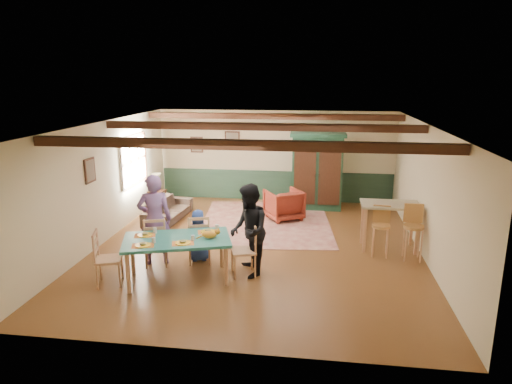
# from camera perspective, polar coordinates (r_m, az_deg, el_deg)

# --- Properties ---
(floor) EXTENTS (8.00, 8.00, 0.00)m
(floor) POSITION_cam_1_polar(r_m,az_deg,el_deg) (10.17, 0.21, -6.85)
(floor) COLOR brown
(floor) RESTS_ON ground
(wall_back) EXTENTS (7.00, 0.02, 2.70)m
(wall_back) POSITION_cam_1_polar(r_m,az_deg,el_deg) (13.66, 2.45, 4.51)
(wall_back) COLOR beige
(wall_back) RESTS_ON floor
(wall_left) EXTENTS (0.02, 8.00, 2.70)m
(wall_left) POSITION_cam_1_polar(r_m,az_deg,el_deg) (10.79, -18.54, 1.13)
(wall_left) COLOR beige
(wall_left) RESTS_ON floor
(wall_right) EXTENTS (0.02, 8.00, 2.70)m
(wall_right) POSITION_cam_1_polar(r_m,az_deg,el_deg) (9.94, 20.64, -0.13)
(wall_right) COLOR beige
(wall_right) RESTS_ON floor
(ceiling) EXTENTS (7.00, 8.00, 0.02)m
(ceiling) POSITION_cam_1_polar(r_m,az_deg,el_deg) (9.54, 0.23, 8.46)
(ceiling) COLOR white
(ceiling) RESTS_ON wall_back
(wainscot_back) EXTENTS (6.95, 0.03, 0.90)m
(wainscot_back) POSITION_cam_1_polar(r_m,az_deg,el_deg) (13.82, 2.40, 0.81)
(wainscot_back) COLOR #1C3326
(wainscot_back) RESTS_ON floor
(ceiling_beam_front) EXTENTS (6.95, 0.16, 0.16)m
(ceiling_beam_front) POSITION_cam_1_polar(r_m,az_deg,el_deg) (7.29, -2.17, 5.92)
(ceiling_beam_front) COLOR black
(ceiling_beam_front) RESTS_ON ceiling
(ceiling_beam_mid) EXTENTS (6.95, 0.16, 0.16)m
(ceiling_beam_mid) POSITION_cam_1_polar(r_m,az_deg,el_deg) (9.94, 0.54, 8.17)
(ceiling_beam_mid) COLOR black
(ceiling_beam_mid) RESTS_ON ceiling
(ceiling_beam_back) EXTENTS (6.95, 0.16, 0.16)m
(ceiling_beam_back) POSITION_cam_1_polar(r_m,az_deg,el_deg) (12.51, 2.07, 9.43)
(ceiling_beam_back) COLOR black
(ceiling_beam_back) RESTS_ON ceiling
(window_left) EXTENTS (0.06, 1.60, 1.30)m
(window_left) POSITION_cam_1_polar(r_m,az_deg,el_deg) (12.25, -15.03, 3.84)
(window_left) COLOR white
(window_left) RESTS_ON wall_left
(picture_left_wall) EXTENTS (0.04, 0.42, 0.52)m
(picture_left_wall) POSITION_cam_1_polar(r_m,az_deg,el_deg) (10.17, -20.03, 2.54)
(picture_left_wall) COLOR gray
(picture_left_wall) RESTS_ON wall_left
(picture_back_a) EXTENTS (0.45, 0.04, 0.55)m
(picture_back_a) POSITION_cam_1_polar(r_m,az_deg,el_deg) (13.74, -2.98, 6.46)
(picture_back_a) COLOR gray
(picture_back_a) RESTS_ON wall_back
(picture_back_b) EXTENTS (0.38, 0.04, 0.48)m
(picture_back_b) POSITION_cam_1_polar(r_m,az_deg,el_deg) (14.01, -7.42, 5.89)
(picture_back_b) COLOR gray
(picture_back_b) RESTS_ON wall_back
(dining_table) EXTENTS (2.14, 1.59, 0.80)m
(dining_table) POSITION_cam_1_polar(r_m,az_deg,el_deg) (8.61, -9.75, -8.27)
(dining_table) COLOR #216960
(dining_table) RESTS_ON floor
(dining_chair_far_left) EXTENTS (0.57, 0.58, 1.01)m
(dining_chair_far_left) POSITION_cam_1_polar(r_m,az_deg,el_deg) (9.30, -12.42, -5.96)
(dining_chair_far_left) COLOR tan
(dining_chair_far_left) RESTS_ON floor
(dining_chair_far_right) EXTENTS (0.57, 0.58, 1.01)m
(dining_chair_far_right) POSITION_cam_1_polar(r_m,az_deg,el_deg) (9.29, -7.15, -5.75)
(dining_chair_far_right) COLOR tan
(dining_chair_far_right) RESTS_ON floor
(dining_chair_end_left) EXTENTS (0.58, 0.57, 1.01)m
(dining_chair_end_left) POSITION_cam_1_polar(r_m,az_deg,el_deg) (8.67, -17.95, -7.86)
(dining_chair_end_left) COLOR tan
(dining_chair_end_left) RESTS_ON floor
(dining_chair_end_right) EXTENTS (0.58, 0.57, 1.01)m
(dining_chair_end_right) POSITION_cam_1_polar(r_m,az_deg,el_deg) (8.64, -1.58, -7.21)
(dining_chair_end_right) COLOR tan
(dining_chair_end_right) RESTS_ON floor
(person_man) EXTENTS (0.77, 0.62, 1.83)m
(person_man) POSITION_cam_1_polar(r_m,az_deg,el_deg) (9.25, -12.54, -3.38)
(person_man) COLOR #775490
(person_man) RESTS_ON floor
(person_woman) EXTENTS (0.89, 1.01, 1.75)m
(person_woman) POSITION_cam_1_polar(r_m,az_deg,el_deg) (8.52, -0.89, -4.84)
(person_woman) COLOR black
(person_woman) RESTS_ON floor
(person_child) EXTENTS (0.60, 0.48, 1.07)m
(person_child) POSITION_cam_1_polar(r_m,az_deg,el_deg) (9.36, -7.18, -5.41)
(person_child) COLOR navy
(person_child) RESTS_ON floor
(cat) EXTENTS (0.41, 0.26, 0.19)m
(cat) POSITION_cam_1_polar(r_m,az_deg,el_deg) (8.34, -5.86, -5.23)
(cat) COLOR orange
(cat) RESTS_ON dining_table
(place_setting_near_left) EXTENTS (0.50, 0.43, 0.11)m
(place_setting_near_left) POSITION_cam_1_polar(r_m,az_deg,el_deg) (8.22, -13.97, -6.19)
(place_setting_near_left) COLOR yellow
(place_setting_near_left) RESTS_ON dining_table
(place_setting_near_center) EXTENTS (0.50, 0.43, 0.11)m
(place_setting_near_center) POSITION_cam_1_polar(r_m,az_deg,el_deg) (8.19, -9.13, -6.01)
(place_setting_near_center) COLOR yellow
(place_setting_near_center) RESTS_ON dining_table
(place_setting_far_left) EXTENTS (0.50, 0.43, 0.11)m
(place_setting_far_left) POSITION_cam_1_polar(r_m,az_deg,el_deg) (8.72, -13.73, -4.98)
(place_setting_far_left) COLOR yellow
(place_setting_far_left) RESTS_ON dining_table
(place_setting_far_right) EXTENTS (0.50, 0.43, 0.11)m
(place_setting_far_right) POSITION_cam_1_polar(r_m,az_deg,el_deg) (8.71, -6.02, -4.67)
(place_setting_far_right) COLOR yellow
(place_setting_far_right) RESTS_ON dining_table
(area_rug) EXTENTS (3.62, 4.16, 0.01)m
(area_rug) POSITION_cam_1_polar(r_m,az_deg,el_deg) (11.81, 1.22, -3.77)
(area_rug) COLOR beige
(area_rug) RESTS_ON floor
(armoire) EXTENTS (1.54, 0.64, 2.16)m
(armoire) POSITION_cam_1_polar(r_m,az_deg,el_deg) (12.88, 7.63, 2.56)
(armoire) COLOR #163826
(armoire) RESTS_ON floor
(armchair) EXTENTS (1.17, 1.18, 0.80)m
(armchair) POSITION_cam_1_polar(r_m,az_deg,el_deg) (11.98, 3.49, -1.57)
(armchair) COLOR #531510
(armchair) RESTS_ON floor
(sofa) EXTENTS (0.88, 1.89, 0.54)m
(sofa) POSITION_cam_1_polar(r_m,az_deg,el_deg) (12.21, -10.95, -2.15)
(sofa) COLOR #372A22
(sofa) RESTS_ON floor
(end_table) EXTENTS (0.47, 0.47, 0.53)m
(end_table) POSITION_cam_1_polar(r_m,az_deg,el_deg) (13.28, -12.21, -0.90)
(end_table) COLOR black
(end_table) RESTS_ON floor
(table_lamp) EXTENTS (0.28, 0.28, 0.48)m
(table_lamp) POSITION_cam_1_polar(r_m,az_deg,el_deg) (13.16, -12.32, 1.23)
(table_lamp) COLOR #C3B87E
(table_lamp) RESTS_ON end_table
(counter_table) EXTENTS (1.24, 0.73, 1.03)m
(counter_table) POSITION_cam_1_polar(r_m,az_deg,el_deg) (10.30, 16.28, -4.14)
(counter_table) COLOR beige
(counter_table) RESTS_ON floor
(bar_stool_left) EXTENTS (0.41, 0.44, 1.05)m
(bar_stool_left) POSITION_cam_1_polar(r_m,az_deg,el_deg) (9.87, 15.32, -4.80)
(bar_stool_left) COLOR #BD8749
(bar_stool_left) RESTS_ON floor
(bar_stool_right) EXTENTS (0.43, 0.47, 1.14)m
(bar_stool_right) POSITION_cam_1_polar(r_m,az_deg,el_deg) (9.84, 19.06, -4.88)
(bar_stool_right) COLOR #BD8749
(bar_stool_right) RESTS_ON floor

